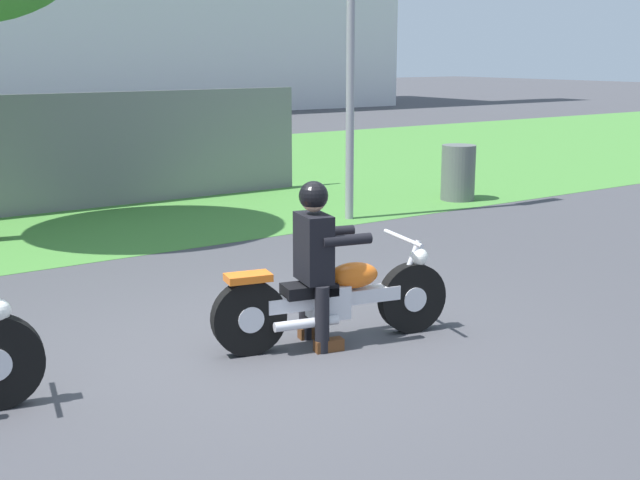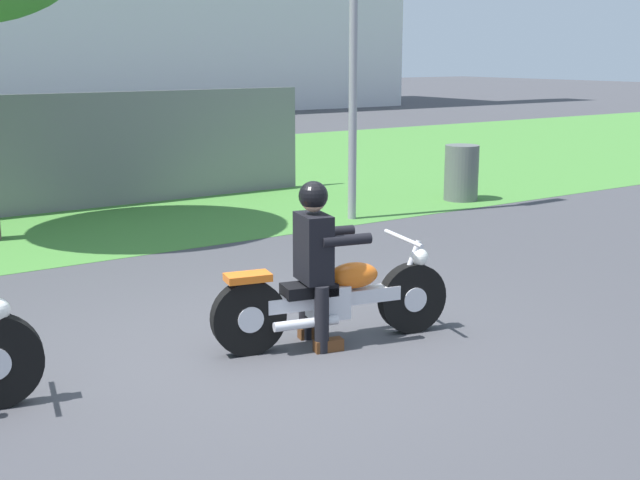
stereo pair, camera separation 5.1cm
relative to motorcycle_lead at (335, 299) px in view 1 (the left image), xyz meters
name	(u,v)px [view 1 (the left image)]	position (x,y,z in m)	size (l,w,h in m)	color
ground	(267,349)	(-0.55, 0.18, -0.38)	(120.00, 120.00, 0.00)	#424247
motorcycle_lead	(335,299)	(0.00, 0.00, 0.00)	(2.08, 0.76, 0.87)	black
rider_lead	(316,251)	(-0.16, 0.04, 0.43)	(0.61, 0.54, 1.39)	black
trash_can	(458,173)	(5.78, 4.50, 0.08)	(0.56, 0.56, 0.92)	#595E5B
fence_segment	(104,150)	(0.78, 7.27, 0.52)	(7.00, 0.06, 1.80)	slate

